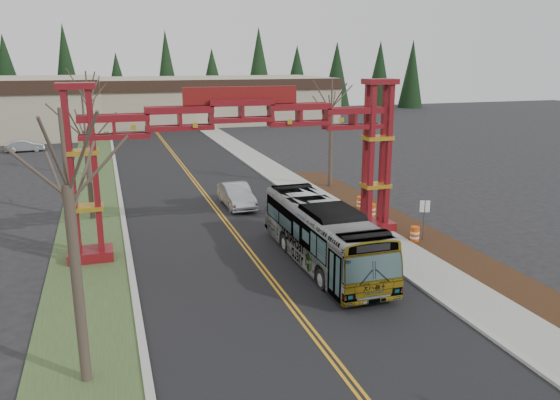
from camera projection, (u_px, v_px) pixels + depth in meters
name	position (u px, v px, depth m)	size (l,w,h in m)	color
road	(218.00, 212.00, 36.65)	(12.00, 110.00, 0.02)	black
lane_line_left	(216.00, 212.00, 36.61)	(0.12, 100.00, 0.01)	orange
lane_line_right	(220.00, 211.00, 36.68)	(0.12, 100.00, 0.01)	orange
curb_right	(304.00, 204.00, 38.46)	(0.30, 110.00, 0.15)	#A9A8A3
sidewalk_right	(323.00, 202.00, 38.89)	(2.60, 110.00, 0.14)	gray
landscape_strip	(494.00, 275.00, 25.84)	(2.60, 50.00, 0.12)	black
grass_median	(93.00, 222.00, 34.27)	(4.00, 110.00, 0.08)	#344B25
curb_left	(123.00, 219.00, 34.81)	(0.30, 110.00, 0.15)	#A9A8A3
gateway_arch	(242.00, 137.00, 28.70)	(18.20, 1.60, 8.90)	#610C0E
retail_building_east	(210.00, 99.00, 89.36)	(38.00, 20.30, 7.00)	tan
conifer_treeline	(142.00, 79.00, 96.82)	(116.10, 5.60, 13.00)	black
transit_bus	(322.00, 234.00, 27.02)	(2.64, 11.27, 3.14)	#ABAFB3
silver_sedan	(236.00, 195.00, 37.73)	(1.70, 4.87, 1.61)	#A5A8AD
parked_car_far_a	(25.00, 146.00, 60.13)	(1.41, 4.04, 1.33)	#B0B3B8
bare_tree_median_near	(67.00, 186.00, 15.81)	(3.35, 3.35, 8.66)	#382D26
bare_tree_median_mid	(85.00, 132.00, 33.50)	(3.23, 3.23, 7.80)	#382D26
bare_tree_median_far	(88.00, 98.00, 46.08)	(3.33, 3.33, 9.00)	#382D26
bare_tree_right_far	(332.00, 107.00, 42.12)	(3.30, 3.30, 8.55)	#382D26
street_sign	(424.00, 212.00, 30.20)	(0.53, 0.24, 2.41)	#3F3F44
barrel_south	(415.00, 235.00, 30.39)	(0.51, 0.51, 0.94)	#E4490C
barrel_mid	(371.00, 211.00, 35.06)	(0.52, 0.52, 0.96)	#E4490C
barrel_north	(360.00, 203.00, 37.02)	(0.50, 0.50, 0.93)	#E4490C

